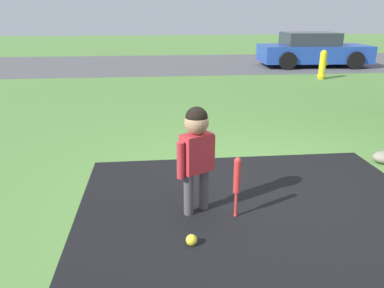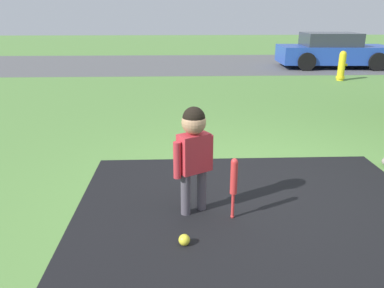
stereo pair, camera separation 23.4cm
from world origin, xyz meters
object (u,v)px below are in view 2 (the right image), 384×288
(sports_ball, at_px, (184,240))
(parked_car, at_px, (333,51))
(child, at_px, (194,146))
(baseball_bat, at_px, (234,180))
(fire_hydrant, at_px, (342,66))

(sports_ball, distance_m, parked_car, 12.02)
(child, distance_m, baseball_bat, 0.49)
(child, bearing_deg, baseball_bat, -51.48)
(fire_hydrant, xyz_separation_m, parked_car, (0.81, 2.70, 0.16))
(sports_ball, xyz_separation_m, fire_hydrant, (4.70, 7.97, 0.36))
(sports_ball, relative_size, parked_car, 0.03)
(child, xyz_separation_m, baseball_bat, (0.37, -0.14, -0.29))
(sports_ball, xyz_separation_m, parked_car, (5.52, 10.67, 0.52))
(fire_hydrant, bearing_deg, parked_car, 73.25)
(parked_car, bearing_deg, fire_hydrant, -104.08)
(child, relative_size, baseball_bat, 1.73)
(baseball_bat, height_order, parked_car, parked_car)
(baseball_bat, xyz_separation_m, sports_ball, (-0.47, -0.42, -0.35))
(baseball_bat, bearing_deg, fire_hydrant, 60.71)
(sports_ball, bearing_deg, fire_hydrant, 59.45)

